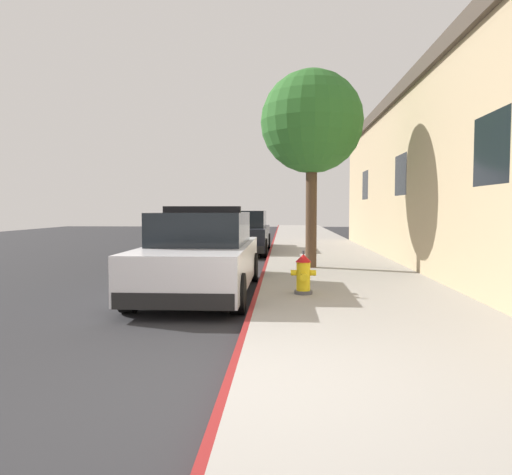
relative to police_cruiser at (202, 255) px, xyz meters
name	(u,v)px	position (x,y,z in m)	size (l,w,h in m)	color
ground_plane	(127,267)	(-3.09, 4.91, -0.84)	(31.21, 60.00, 0.20)	#2B2B2D
sidewalk_pavement	(330,263)	(2.91, 4.91, -0.67)	(3.57, 60.00, 0.15)	#9E9991
curb_painted_edge	(267,262)	(1.09, 4.91, -0.67)	(0.08, 60.00, 0.15)	maroon
police_cruiser	(202,255)	(0.00, 0.00, 0.00)	(1.94, 4.84, 1.68)	white
parked_car_silver_ahead	(243,233)	(0.05, 8.70, 0.00)	(1.94, 4.84, 1.56)	black
fire_hydrant	(303,274)	(1.91, -0.72, -0.25)	(0.44, 0.40, 0.76)	#4C4C51
street_tree	(312,123)	(2.26, 3.17, 3.03)	(2.57, 2.57, 4.95)	brown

